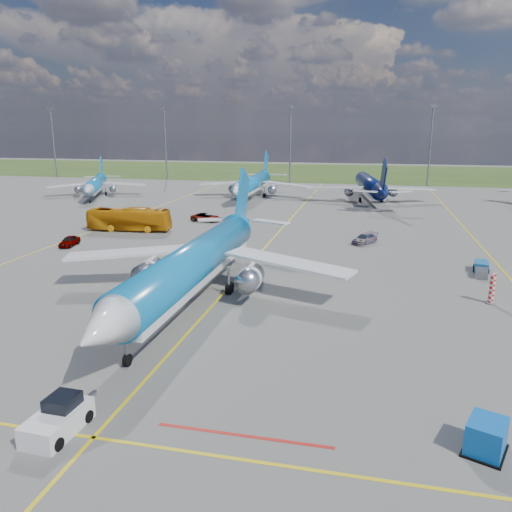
% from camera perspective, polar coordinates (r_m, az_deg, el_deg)
% --- Properties ---
extents(ground, '(400.00, 400.00, 0.00)m').
position_cam_1_polar(ground, '(46.70, -5.53, -6.25)').
color(ground, '#595956').
rests_on(ground, ground).
extents(grass_strip, '(400.00, 80.00, 0.01)m').
position_cam_1_polar(grass_strip, '(192.59, 8.75, 9.45)').
color(grass_strip, '#2D4719').
rests_on(grass_strip, ground).
extents(taxiway_lines, '(60.25, 160.00, 0.02)m').
position_cam_1_polar(taxiway_lines, '(72.36, 1.47, 1.34)').
color(taxiway_lines, gold).
rests_on(taxiway_lines, ground).
extents(floodlight_masts, '(202.20, 0.50, 22.70)m').
position_cam_1_polar(floodlight_masts, '(151.48, 11.62, 12.75)').
color(floodlight_masts, slate).
rests_on(floodlight_masts, ground).
extents(warning_post, '(0.50, 0.50, 3.00)m').
position_cam_1_polar(warning_post, '(52.97, 25.37, -3.38)').
color(warning_post, red).
rests_on(warning_post, ground).
extents(bg_jet_nw, '(36.32, 40.47, 8.70)m').
position_cam_1_polar(bg_jet_nw, '(128.75, -17.78, 6.47)').
color(bg_jet_nw, '#0C6CAE').
rests_on(bg_jet_nw, ground).
extents(bg_jet_nnw, '(29.99, 39.05, 10.12)m').
position_cam_1_polar(bg_jet_nnw, '(119.97, -0.39, 6.62)').
color(bg_jet_nnw, '#0C6CAE').
rests_on(bg_jet_nnw, ground).
extents(bg_jet_n, '(35.60, 43.58, 10.38)m').
position_cam_1_polar(bg_jet_n, '(119.20, 12.80, 6.21)').
color(bg_jet_n, '#071242').
rests_on(bg_jet_n, ground).
extents(main_airliner, '(32.72, 42.82, 11.17)m').
position_cam_1_polar(main_airliner, '(49.49, -6.90, -5.07)').
color(main_airliner, '#0C6CAE').
rests_on(main_airliner, ground).
extents(pushback_tug, '(2.32, 5.76, 1.93)m').
position_cam_1_polar(pushback_tug, '(31.19, -21.62, -16.89)').
color(pushback_tug, silver).
rests_on(pushback_tug, ground).
extents(uld_container, '(2.48, 2.72, 1.77)m').
position_cam_1_polar(uld_container, '(30.11, 24.81, -18.23)').
color(uld_container, '#0C57B5').
rests_on(uld_container, ground).
extents(apron_bus, '(13.79, 4.37, 3.78)m').
position_cam_1_polar(apron_bus, '(84.34, -14.29, 4.09)').
color(apron_bus, orange).
rests_on(apron_bus, ground).
extents(service_car_a, '(2.24, 4.45, 1.45)m').
position_cam_1_polar(service_car_a, '(76.08, -20.55, 1.62)').
color(service_car_a, '#999999').
rests_on(service_car_a, ground).
extents(service_car_b, '(5.55, 2.97, 1.48)m').
position_cam_1_polar(service_car_b, '(90.50, -5.76, 4.42)').
color(service_car_b, '#999999').
rests_on(service_car_b, ground).
extents(service_car_c, '(4.18, 5.16, 1.40)m').
position_cam_1_polar(service_car_c, '(74.54, 12.31, 1.94)').
color(service_car_c, '#999999').
rests_on(service_car_c, ground).
extents(baggage_tug_w, '(2.27, 5.35, 1.17)m').
position_cam_1_polar(baggage_tug_w, '(63.63, 24.36, -1.33)').
color(baggage_tug_w, '#195998').
rests_on(baggage_tug_w, ground).
extents(baggage_tug_c, '(1.42, 4.56, 1.01)m').
position_cam_1_polar(baggage_tug_c, '(92.16, -2.06, 4.50)').
color(baggage_tug_c, '#185B90').
rests_on(baggage_tug_c, ground).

